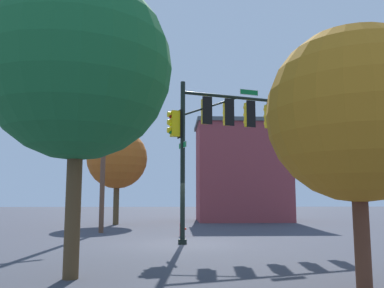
{
  "coord_description": "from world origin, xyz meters",
  "views": [
    {
      "loc": [
        -0.33,
        -16.83,
        1.95
      ],
      "look_at": [
        0.4,
        0.1,
        4.18
      ],
      "focal_mm": 37.41,
      "sensor_mm": 36.0,
      "label": 1
    }
  ],
  "objects_px": {
    "tree_far": "(117,159)",
    "tree_near": "(355,114)",
    "utility_pole": "(103,149)",
    "signal_pole_assembly": "(228,124)",
    "tree_mid": "(78,68)",
    "brick_building": "(242,171)",
    "fire_hydrant": "(182,228)"
  },
  "relations": [
    {
      "from": "tree_far",
      "to": "tree_near",
      "type": "bearing_deg",
      "value": -67.94
    },
    {
      "from": "utility_pole",
      "to": "signal_pole_assembly",
      "type": "bearing_deg",
      "value": -36.79
    },
    {
      "from": "tree_mid",
      "to": "utility_pole",
      "type": "bearing_deg",
      "value": 96.98
    },
    {
      "from": "tree_near",
      "to": "brick_building",
      "type": "relative_size",
      "value": 0.72
    },
    {
      "from": "fire_hydrant",
      "to": "utility_pole",
      "type": "bearing_deg",
      "value": 155.01
    },
    {
      "from": "utility_pole",
      "to": "brick_building",
      "type": "bearing_deg",
      "value": 47.01
    },
    {
      "from": "signal_pole_assembly",
      "to": "fire_hydrant",
      "type": "xyz_separation_m",
      "value": [
        -1.97,
        2.7,
        -4.78
      ]
    },
    {
      "from": "signal_pole_assembly",
      "to": "utility_pole",
      "type": "xyz_separation_m",
      "value": [
        -6.33,
        4.73,
        -0.61
      ]
    },
    {
      "from": "signal_pole_assembly",
      "to": "tree_near",
      "type": "distance_m",
      "value": 9.25
    },
    {
      "from": "tree_near",
      "to": "fire_hydrant",
      "type": "bearing_deg",
      "value": 107.13
    },
    {
      "from": "utility_pole",
      "to": "tree_mid",
      "type": "xyz_separation_m",
      "value": [
        1.5,
        -12.26,
        0.63
      ]
    },
    {
      "from": "tree_far",
      "to": "brick_building",
      "type": "distance_m",
      "value": 10.32
    },
    {
      "from": "signal_pole_assembly",
      "to": "tree_far",
      "type": "height_order",
      "value": "signal_pole_assembly"
    },
    {
      "from": "signal_pole_assembly",
      "to": "brick_building",
      "type": "bearing_deg",
      "value": 78.22
    },
    {
      "from": "utility_pole",
      "to": "tree_near",
      "type": "distance_m",
      "value": 15.88
    },
    {
      "from": "fire_hydrant",
      "to": "tree_far",
      "type": "bearing_deg",
      "value": 118.46
    },
    {
      "from": "utility_pole",
      "to": "tree_mid",
      "type": "height_order",
      "value": "utility_pole"
    },
    {
      "from": "signal_pole_assembly",
      "to": "tree_mid",
      "type": "bearing_deg",
      "value": -122.67
    },
    {
      "from": "signal_pole_assembly",
      "to": "tree_mid",
      "type": "xyz_separation_m",
      "value": [
        -4.83,
        -7.53,
        0.02
      ]
    },
    {
      "from": "brick_building",
      "to": "signal_pole_assembly",
      "type": "bearing_deg",
      "value": -101.78
    },
    {
      "from": "fire_hydrant",
      "to": "tree_far",
      "type": "relative_size",
      "value": 0.12
    },
    {
      "from": "fire_hydrant",
      "to": "tree_far",
      "type": "distance_m",
      "value": 10.3
    },
    {
      "from": "fire_hydrant",
      "to": "tree_near",
      "type": "relative_size",
      "value": 0.14
    },
    {
      "from": "brick_building",
      "to": "tree_near",
      "type": "bearing_deg",
      "value": -93.5
    },
    {
      "from": "tree_far",
      "to": "brick_building",
      "type": "height_order",
      "value": "brick_building"
    },
    {
      "from": "utility_pole",
      "to": "brick_building",
      "type": "height_order",
      "value": "utility_pole"
    },
    {
      "from": "signal_pole_assembly",
      "to": "fire_hydrant",
      "type": "bearing_deg",
      "value": 126.07
    },
    {
      "from": "signal_pole_assembly",
      "to": "tree_far",
      "type": "relative_size",
      "value": 1.02
    },
    {
      "from": "tree_mid",
      "to": "tree_far",
      "type": "bearing_deg",
      "value": 95.01
    },
    {
      "from": "utility_pole",
      "to": "tree_mid",
      "type": "distance_m",
      "value": 12.37
    },
    {
      "from": "utility_pole",
      "to": "tree_far",
      "type": "height_order",
      "value": "utility_pole"
    },
    {
      "from": "brick_building",
      "to": "utility_pole",
      "type": "bearing_deg",
      "value": -132.99
    }
  ]
}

